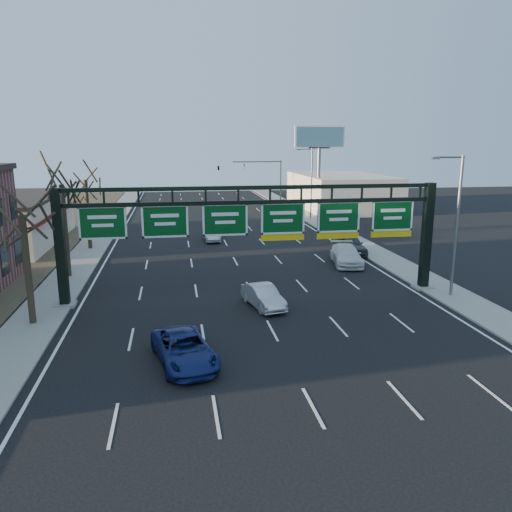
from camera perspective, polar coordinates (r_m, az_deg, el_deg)
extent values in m
plane|color=black|center=(25.05, 2.76, -10.14)|extent=(160.00, 160.00, 0.00)
cube|color=gray|center=(44.33, -19.36, -0.53)|extent=(3.00, 120.00, 0.12)
cube|color=gray|center=(47.08, 12.97, 0.63)|extent=(3.00, 120.00, 0.12)
cube|color=white|center=(43.91, -2.69, 0.00)|extent=(21.60, 120.00, 0.01)
cube|color=black|center=(31.88, -21.45, 0.78)|extent=(0.55, 0.55, 7.20)
cube|color=gray|center=(32.74, -20.95, -5.21)|extent=(1.20, 1.20, 0.20)
cube|color=black|center=(35.30, 18.91, 2.09)|extent=(0.55, 0.55, 7.20)
cube|color=gray|center=(36.08, 18.50, -3.38)|extent=(1.20, 1.20, 0.20)
cube|color=black|center=(31.04, -0.21, 7.82)|extent=(23.40, 0.25, 0.25)
cube|color=black|center=(31.13, -0.21, 6.17)|extent=(23.40, 0.25, 0.25)
cube|color=#044116|center=(31.18, -17.12, 3.66)|extent=(2.80, 0.10, 2.00)
cube|color=#044116|center=(30.89, -10.36, 3.94)|extent=(2.80, 0.10, 2.00)
cube|color=#044116|center=(31.04, -3.55, 4.17)|extent=(2.80, 0.10, 2.00)
cube|color=#044116|center=(31.61, 3.08, 4.33)|extent=(2.80, 0.10, 2.00)
cube|color=yellow|center=(31.82, 3.05, 2.16)|extent=(2.80, 0.10, 0.40)
cube|color=#044116|center=(32.59, 9.41, 4.44)|extent=(2.80, 0.10, 2.00)
cube|color=yellow|center=(32.79, 9.33, 2.33)|extent=(2.80, 0.10, 0.40)
cube|color=#044116|center=(33.94, 15.31, 4.49)|extent=(2.80, 0.10, 2.00)
cube|color=yellow|center=(34.13, 15.19, 2.46)|extent=(2.80, 0.10, 0.40)
cube|color=beige|center=(54.66, -26.97, 3.51)|extent=(10.00, 18.00, 4.40)
cube|color=#332B26|center=(54.38, -27.22, 5.95)|extent=(10.40, 18.40, 0.30)
cube|color=maroon|center=(53.23, -21.81, 4.64)|extent=(1.20, 18.00, 0.40)
cube|color=beige|center=(77.03, 9.64, 7.29)|extent=(12.00, 20.00, 5.00)
cylinder|color=#2C2318|center=(29.39, -24.65, -1.35)|extent=(0.36, 0.36, 6.08)
cylinder|color=#2C2318|center=(38.85, -20.96, 2.77)|extent=(0.36, 0.36, 6.84)
cylinder|color=#2C2318|center=(48.61, -18.67, 4.60)|extent=(0.36, 0.36, 6.46)
cylinder|color=slate|center=(33.87, 21.96, 3.17)|extent=(0.20, 0.20, 9.00)
cylinder|color=slate|center=(33.02, 21.24, 10.69)|extent=(1.80, 0.12, 0.12)
cube|color=slate|center=(32.58, 19.85, 10.70)|extent=(0.50, 0.22, 0.15)
cylinder|color=slate|center=(65.14, 6.34, 8.26)|extent=(0.20, 0.20, 9.00)
cylinder|color=slate|center=(64.70, 5.65, 12.15)|extent=(1.80, 0.12, 0.12)
cube|color=slate|center=(64.47, 4.86, 12.12)|extent=(0.50, 0.22, 0.15)
cylinder|color=slate|center=(70.60, 7.14, 8.50)|extent=(0.50, 0.50, 9.00)
cube|color=slate|center=(70.40, 7.24, 12.15)|extent=(3.00, 0.30, 0.20)
cube|color=white|center=(70.40, 7.28, 13.37)|extent=(7.00, 0.30, 3.00)
cube|color=teal|center=(70.21, 7.32, 13.37)|extent=(6.60, 0.05, 2.60)
cylinder|color=black|center=(79.56, 2.83, 8.35)|extent=(0.18, 0.18, 7.00)
cylinder|color=black|center=(78.65, 0.11, 10.72)|extent=(7.60, 0.14, 0.14)
imported|color=black|center=(78.38, -1.36, 10.12)|extent=(0.20, 0.20, 1.00)
imported|color=black|center=(77.93, -4.32, 10.07)|extent=(0.54, 0.54, 1.62)
imported|color=navy|center=(23.09, -8.22, -10.46)|extent=(3.31, 5.38, 1.39)
imported|color=#B8B8BD|center=(30.29, 0.84, -4.63)|extent=(2.30, 4.31, 1.35)
imported|color=white|center=(41.44, 10.28, 0.12)|extent=(3.04, 5.65, 1.56)
imported|color=#3B3E40|center=(45.39, 10.69, 1.29)|extent=(2.01, 4.94, 1.68)
imported|color=silver|center=(50.85, -5.09, 2.52)|extent=(1.56, 4.18, 1.36)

